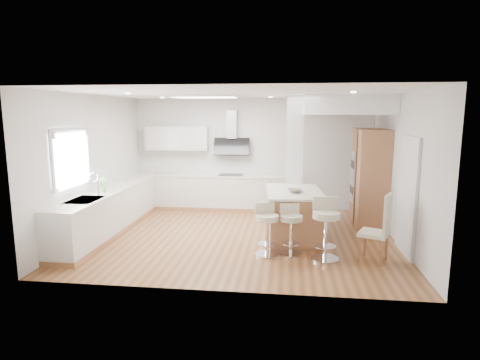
# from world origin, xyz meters

# --- Properties ---
(ground) EXTENTS (6.00, 6.00, 0.00)m
(ground) POSITION_xyz_m (0.00, 0.00, 0.00)
(ground) COLOR brown
(ground) RESTS_ON ground
(ceiling) EXTENTS (6.00, 5.00, 0.02)m
(ceiling) POSITION_xyz_m (0.00, 0.00, 0.00)
(ceiling) COLOR white
(ceiling) RESTS_ON ground
(wall_back) EXTENTS (6.00, 0.04, 2.80)m
(wall_back) POSITION_xyz_m (0.00, 2.50, 1.40)
(wall_back) COLOR silver
(wall_back) RESTS_ON ground
(wall_left) EXTENTS (0.04, 5.00, 2.80)m
(wall_left) POSITION_xyz_m (-3.00, 0.00, 1.40)
(wall_left) COLOR silver
(wall_left) RESTS_ON ground
(wall_right) EXTENTS (0.04, 5.00, 2.80)m
(wall_right) POSITION_xyz_m (3.00, 0.00, 1.40)
(wall_right) COLOR silver
(wall_right) RESTS_ON ground
(skylight) EXTENTS (4.10, 2.10, 0.06)m
(skylight) POSITION_xyz_m (-0.79, 0.60, 2.77)
(skylight) COLOR silver
(skylight) RESTS_ON ground
(window_left) EXTENTS (0.06, 1.28, 1.07)m
(window_left) POSITION_xyz_m (-2.96, -0.90, 1.69)
(window_left) COLOR white
(window_left) RESTS_ON ground
(doorway_right) EXTENTS (0.05, 1.00, 2.10)m
(doorway_right) POSITION_xyz_m (2.97, -0.60, 1.00)
(doorway_right) COLOR #4A433A
(doorway_right) RESTS_ON ground
(counter_left) EXTENTS (0.63, 4.50, 1.35)m
(counter_left) POSITION_xyz_m (-2.70, 0.23, 0.46)
(counter_left) COLOR #A16B45
(counter_left) RESTS_ON ground
(counter_back) EXTENTS (3.62, 0.63, 2.50)m
(counter_back) POSITION_xyz_m (-0.91, 2.22, 0.70)
(counter_back) COLOR #A16B45
(counter_back) RESTS_ON ground
(pillar) EXTENTS (0.35, 0.35, 2.80)m
(pillar) POSITION_xyz_m (1.05, 0.95, 1.40)
(pillar) COLOR silver
(pillar) RESTS_ON ground
(soffit) EXTENTS (1.78, 2.20, 0.40)m
(soffit) POSITION_xyz_m (2.10, 1.40, 2.60)
(soffit) COLOR white
(soffit) RESTS_ON ground
(oven_column) EXTENTS (0.63, 1.21, 2.10)m
(oven_column) POSITION_xyz_m (2.68, 1.23, 1.05)
(oven_column) COLOR #A16B45
(oven_column) RESTS_ON ground
(peninsula) EXTENTS (1.17, 1.65, 1.03)m
(peninsula) POSITION_xyz_m (1.05, -0.01, 0.48)
(peninsula) COLOR #A16B45
(peninsula) RESTS_ON ground
(bar_stool_a) EXTENTS (0.53, 0.53, 0.91)m
(bar_stool_a) POSITION_xyz_m (0.57, -0.98, 0.51)
(bar_stool_a) COLOR silver
(bar_stool_a) RESTS_ON ground
(bar_stool_b) EXTENTS (0.48, 0.48, 0.89)m
(bar_stool_b) POSITION_xyz_m (0.99, -0.90, 0.50)
(bar_stool_b) COLOR silver
(bar_stool_b) RESTS_ON ground
(bar_stool_c) EXTENTS (0.51, 0.51, 1.05)m
(bar_stool_c) POSITION_xyz_m (1.56, -1.08, 0.59)
(bar_stool_c) COLOR silver
(bar_stool_c) RESTS_ON ground
(dining_chair) EXTENTS (0.60, 0.60, 1.16)m
(dining_chair) POSITION_xyz_m (2.44, -1.10, 0.62)
(dining_chair) COLOR beige
(dining_chair) RESTS_ON ground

